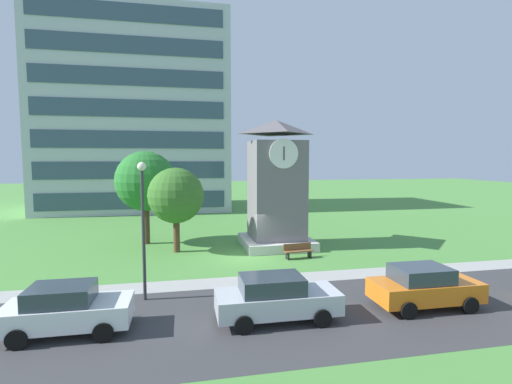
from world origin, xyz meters
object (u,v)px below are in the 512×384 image
at_px(clock_tower, 276,192).
at_px(park_bench, 298,251).
at_px(parked_car_silver, 276,298).
at_px(street_lamp, 143,215).
at_px(tree_by_building, 146,181).
at_px(parked_car_orange, 424,286).
at_px(parked_car_white, 67,309).
at_px(tree_near_tower, 176,196).

relative_size(clock_tower, park_bench, 4.65).
distance_m(clock_tower, parked_car_silver, 12.28).
distance_m(street_lamp, parked_car_silver, 6.46).
distance_m(tree_by_building, parked_car_orange, 18.83).
xyz_separation_m(tree_by_building, parked_car_white, (-1.54, -13.78, -3.56)).
height_order(parked_car_white, parked_car_silver, same).
distance_m(park_bench, parked_car_silver, 9.01).
bearing_deg(tree_by_building, tree_near_tower, -53.96).
bearing_deg(parked_car_silver, tree_near_tower, 107.88).
bearing_deg(parked_car_white, tree_near_tower, 71.65).
height_order(park_bench, tree_by_building, tree_by_building).
distance_m(tree_by_building, parked_car_white, 14.32).
distance_m(parked_car_silver, parked_car_orange, 6.15).
xyz_separation_m(clock_tower, street_lamp, (-7.96, -8.44, -0.13)).
bearing_deg(parked_car_silver, parked_car_white, 176.75).
distance_m(clock_tower, parked_car_white, 15.44).
height_order(park_bench, tree_near_tower, tree_near_tower).
xyz_separation_m(tree_near_tower, tree_by_building, (-2.08, 2.86, 0.78)).
bearing_deg(park_bench, street_lamp, -148.61).
height_order(tree_near_tower, parked_car_orange, tree_near_tower).
bearing_deg(parked_car_orange, street_lamp, 164.44).
bearing_deg(parked_car_silver, park_bench, 66.90).
distance_m(clock_tower, tree_by_building, 9.17).
relative_size(clock_tower, tree_by_building, 1.31).
bearing_deg(street_lamp, parked_car_orange, -15.56).
xyz_separation_m(clock_tower, parked_car_silver, (-3.02, -11.55, -2.90)).
relative_size(street_lamp, tree_near_tower, 1.08).
xyz_separation_m(street_lamp, parked_car_orange, (11.09, -3.09, -2.77)).
bearing_deg(parked_car_orange, parked_car_silver, -179.83).
distance_m(clock_tower, parked_car_orange, 12.29).
bearing_deg(park_bench, parked_car_orange, -72.42).
height_order(tree_by_building, parked_car_white, tree_by_building).
relative_size(clock_tower, parked_car_orange, 2.00).
distance_m(parked_car_white, parked_car_orange, 13.43).
relative_size(street_lamp, parked_car_orange, 1.37).
relative_size(street_lamp, parked_car_white, 1.41).
bearing_deg(parked_car_white, tree_by_building, 83.60).
height_order(clock_tower, tree_by_building, clock_tower).
bearing_deg(parked_car_white, street_lamp, 49.05).
bearing_deg(clock_tower, parked_car_silver, -104.65).
bearing_deg(parked_car_silver, tree_by_building, 112.00).
bearing_deg(parked_car_orange, tree_near_tower, 130.90).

